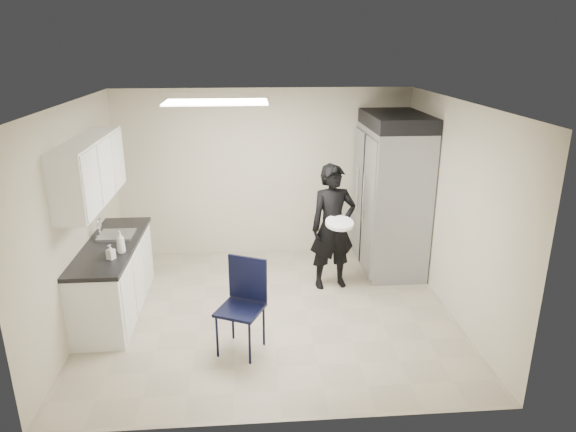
{
  "coord_description": "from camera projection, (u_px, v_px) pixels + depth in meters",
  "views": [
    {
      "loc": [
        -0.24,
        -5.76,
        3.25
      ],
      "look_at": [
        0.23,
        0.2,
        1.21
      ],
      "focal_mm": 32.0,
      "sensor_mm": 36.0,
      "label": 1
    }
  ],
  "objects": [
    {
      "name": "lower_counter",
      "position": [
        114.0,
        279.0,
        6.4
      ],
      "size": [
        0.6,
        1.9,
        0.86
      ],
      "primitive_type": "cube",
      "color": "silver",
      "rests_on": "floor"
    },
    {
      "name": "faucet",
      "position": [
        99.0,
        228.0,
        6.44
      ],
      "size": [
        0.02,
        0.02,
        0.24
      ],
      "primitive_type": "cylinder",
      "color": "silver",
      "rests_on": "countertop"
    },
    {
      "name": "upper_cabinets",
      "position": [
        90.0,
        171.0,
        5.94
      ],
      "size": [
        0.35,
        1.8,
        0.75
      ],
      "primitive_type": "cube",
      "color": "silver",
      "rests_on": "left_wall"
    },
    {
      "name": "back_wall",
      "position": [
        264.0,
        173.0,
        7.97
      ],
      "size": [
        4.5,
        0.0,
        4.5
      ],
      "primitive_type": "plane",
      "rotation": [
        1.57,
        0.0,
        0.0
      ],
      "color": "#BEB69D",
      "rests_on": "floor"
    },
    {
      "name": "soap_bottle_a",
      "position": [
        120.0,
        242.0,
        5.94
      ],
      "size": [
        0.14,
        0.14,
        0.26
      ],
      "primitive_type": "imported",
      "rotation": [
        0.0,
        0.0,
        0.43
      ],
      "color": "white",
      "rests_on": "countertop"
    },
    {
      "name": "notice_sticker_left",
      "position": [
        79.0,
        223.0,
        6.03
      ],
      "size": [
        0.0,
        0.12,
        0.07
      ],
      "primitive_type": "cube",
      "color": "yellow",
      "rests_on": "left_wall"
    },
    {
      "name": "man_tuxedo",
      "position": [
        333.0,
        227.0,
        6.93
      ],
      "size": [
        0.7,
        0.53,
        1.73
      ],
      "primitive_type": "imported",
      "rotation": [
        0.0,
        0.0,
        0.17
      ],
      "color": "black",
      "rests_on": "floor"
    },
    {
      "name": "ceiling",
      "position": [
        269.0,
        103.0,
        5.66
      ],
      "size": [
        4.5,
        4.5,
        0.0
      ],
      "primitive_type": "plane",
      "rotation": [
        3.14,
        0.0,
        0.0
      ],
      "color": "silver",
      "rests_on": "back_wall"
    },
    {
      "name": "right_wall",
      "position": [
        454.0,
        210.0,
        6.25
      ],
      "size": [
        0.0,
        4.0,
        4.0
      ],
      "primitive_type": "plane",
      "rotation": [
        1.57,
        0.0,
        -1.57
      ],
      "color": "#BEB69D",
      "rests_on": "floor"
    },
    {
      "name": "towel_dispenser",
      "position": [
        111.0,
        165.0,
        7.09
      ],
      "size": [
        0.22,
        0.3,
        0.35
      ],
      "primitive_type": "cube",
      "color": "black",
      "rests_on": "left_wall"
    },
    {
      "name": "ceiling_panel",
      "position": [
        216.0,
        102.0,
        6.0
      ],
      "size": [
        1.2,
        0.6,
        0.02
      ],
      "primitive_type": "cube",
      "color": "white",
      "rests_on": "ceiling"
    },
    {
      "name": "soap_bottle_b",
      "position": [
        111.0,
        252.0,
        5.78
      ],
      "size": [
        0.11,
        0.11,
        0.17
      ],
      "primitive_type": "imported",
      "rotation": [
        0.0,
        0.0,
        -0.51
      ],
      "color": "#A09EA9",
      "rests_on": "countertop"
    },
    {
      "name": "bucket_lid",
      "position": [
        339.0,
        223.0,
        6.65
      ],
      "size": [
        0.42,
        0.42,
        0.05
      ],
      "primitive_type": "cylinder",
      "rotation": [
        0.0,
        0.0,
        0.17
      ],
      "color": "silver",
      "rests_on": "man_tuxedo"
    },
    {
      "name": "countertop",
      "position": [
        110.0,
        245.0,
        6.26
      ],
      "size": [
        0.64,
        1.95,
        0.05
      ],
      "primitive_type": "cube",
      "color": "black",
      "rests_on": "lower_counter"
    },
    {
      "name": "notice_sticker_right",
      "position": [
        85.0,
        221.0,
        6.23
      ],
      "size": [
        0.0,
        0.12,
        0.07
      ],
      "primitive_type": "cube",
      "color": "yellow",
      "rests_on": "left_wall"
    },
    {
      "name": "commercial_fridge",
      "position": [
        391.0,
        200.0,
        7.5
      ],
      "size": [
        0.8,
        1.35,
        2.1
      ],
      "primitive_type": "cube",
      "color": "gray",
      "rests_on": "floor"
    },
    {
      "name": "sink",
      "position": [
        117.0,
        239.0,
        6.5
      ],
      "size": [
        0.42,
        0.4,
        0.14
      ],
      "primitive_type": "cube",
      "color": "gray",
      "rests_on": "countertop"
    },
    {
      "name": "fridge_compressor",
      "position": [
        397.0,
        121.0,
        7.13
      ],
      "size": [
        0.8,
        1.35,
        0.2
      ],
      "primitive_type": "cube",
      "color": "black",
      "rests_on": "commercial_fridge"
    },
    {
      "name": "left_wall",
      "position": [
        75.0,
        219.0,
        5.91
      ],
      "size": [
        0.0,
        4.0,
        4.0
      ],
      "primitive_type": "plane",
      "rotation": [
        1.57,
        0.0,
        1.57
      ],
      "color": "#BEB69D",
      "rests_on": "floor"
    },
    {
      "name": "folding_chair",
      "position": [
        240.0,
        310.0,
        5.52
      ],
      "size": [
        0.6,
        0.6,
        1.01
      ],
      "primitive_type": "cube",
      "rotation": [
        0.0,
        0.0,
        -0.43
      ],
      "color": "black",
      "rests_on": "floor"
    },
    {
      "name": "floor",
      "position": [
        271.0,
        311.0,
        6.5
      ],
      "size": [
        4.5,
        4.5,
        0.0
      ],
      "primitive_type": "plane",
      "color": "tan",
      "rests_on": "ground"
    }
  ]
}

